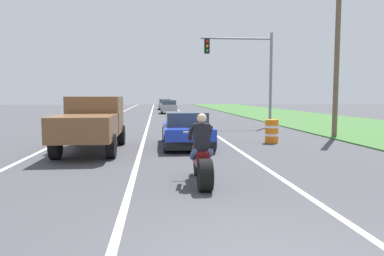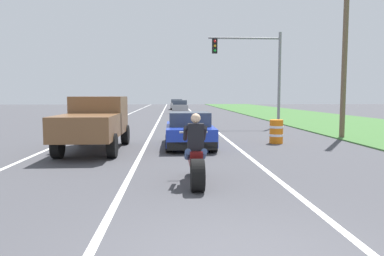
% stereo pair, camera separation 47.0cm
% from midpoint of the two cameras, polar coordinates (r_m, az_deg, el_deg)
% --- Properties ---
extents(lane_stripe_left_solid, '(0.14, 120.00, 0.01)m').
position_cam_midpoint_polar(lane_stripe_left_solid, '(24.45, -13.64, 0.24)').
color(lane_stripe_left_solid, white).
rests_on(lane_stripe_left_solid, ground).
extents(lane_stripe_right_solid, '(0.14, 120.00, 0.01)m').
position_cam_midpoint_polar(lane_stripe_right_solid, '(24.20, 3.37, 0.33)').
color(lane_stripe_right_solid, white).
rests_on(lane_stripe_right_solid, ground).
extents(lane_stripe_centre_dashed, '(0.14, 120.00, 0.01)m').
position_cam_midpoint_polar(lane_stripe_centre_dashed, '(24.06, -5.18, 0.29)').
color(lane_stripe_centre_dashed, white).
rests_on(lane_stripe_centre_dashed, ground).
extents(grass_verge_right, '(10.00, 120.00, 0.06)m').
position_cam_midpoint_polar(grass_verge_right, '(27.28, 24.99, 0.45)').
color(grass_verge_right, '#3D6B33').
rests_on(grass_verge_right, ground).
extents(motorcycle_with_rider, '(0.70, 2.21, 1.62)m').
position_cam_midpoint_polar(motorcycle_with_rider, '(8.24, 2.22, -4.85)').
color(motorcycle_with_rider, black).
rests_on(motorcycle_with_rider, ground).
extents(sports_car_blue, '(1.84, 4.30, 1.37)m').
position_cam_midpoint_polar(sports_car_blue, '(14.45, 0.51, -0.40)').
color(sports_car_blue, '#1E38B2').
rests_on(sports_car_blue, ground).
extents(pickup_truck_left_lane_brown, '(2.02, 4.80, 1.98)m').
position_cam_midpoint_polar(pickup_truck_left_lane_brown, '(13.66, -14.03, 1.14)').
color(pickup_truck_left_lane_brown, brown).
rests_on(pickup_truck_left_lane_brown, ground).
extents(traffic_light_mast_near, '(4.64, 0.34, 6.00)m').
position_cam_midpoint_polar(traffic_light_mast_near, '(23.69, 10.79, 9.82)').
color(traffic_light_mast_near, gray).
rests_on(traffic_light_mast_near, ground).
extents(utility_pole_roadside, '(0.24, 0.24, 8.71)m').
position_cam_midpoint_polar(utility_pole_roadside, '(18.78, 23.55, 11.84)').
color(utility_pole_roadside, brown).
rests_on(utility_pole_roadside, ground).
extents(construction_barrel_nearest, '(0.58, 0.58, 1.00)m').
position_cam_midpoint_polar(construction_barrel_nearest, '(15.80, 13.91, -0.54)').
color(construction_barrel_nearest, orange).
rests_on(construction_barrel_nearest, ground).
extents(distant_car_far_ahead, '(1.80, 4.00, 1.50)m').
position_cam_midpoint_polar(distant_car_far_ahead, '(41.40, -1.62, 3.38)').
color(distant_car_far_ahead, '#99999E').
rests_on(distant_car_far_ahead, ground).
extents(distant_car_further_ahead, '(1.80, 4.00, 1.50)m').
position_cam_midpoint_polar(distant_car_further_ahead, '(52.64, -2.17, 3.75)').
color(distant_car_further_ahead, '#99999E').
rests_on(distant_car_further_ahead, ground).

